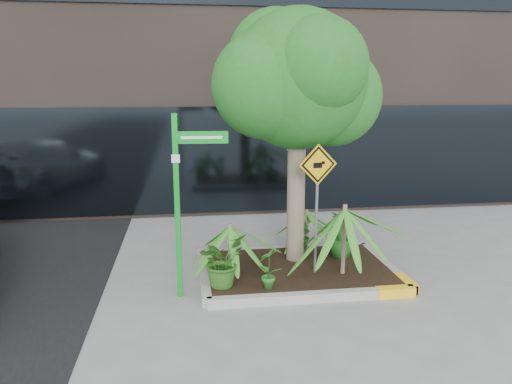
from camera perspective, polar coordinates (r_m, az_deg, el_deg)
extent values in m
plane|color=gray|center=(8.43, 3.84, -10.24)|extent=(80.00, 80.00, 0.00)
cube|color=#9E9E99|center=(9.72, 3.30, -6.66)|extent=(3.20, 0.15, 0.15)
cube|color=#9E9E99|center=(7.72, 6.58, -11.84)|extent=(3.20, 0.15, 0.15)
cube|color=#9E9E99|center=(8.52, -5.96, -9.49)|extent=(0.15, 2.20, 0.15)
cube|color=#9E9E99|center=(9.18, 14.63, -8.19)|extent=(0.15, 2.20, 0.15)
cube|color=yellow|center=(8.13, 15.64, -10.96)|extent=(0.60, 0.17, 0.15)
cube|color=black|center=(8.69, 4.75, -8.68)|extent=(3.05, 2.05, 0.06)
cylinder|color=gray|center=(8.70, 4.60, 0.50)|extent=(0.31, 0.31, 2.91)
cylinder|color=gray|center=(8.57, 5.36, 7.52)|extent=(0.55, 0.16, 0.94)
sphere|color=#20621C|center=(8.52, 4.82, 12.73)|extent=(2.33, 2.33, 2.33)
sphere|color=#20621C|center=(8.98, 8.67, 10.74)|extent=(1.75, 1.75, 1.75)
sphere|color=#20621C|center=(8.22, 1.07, 12.11)|extent=(1.75, 1.75, 1.75)
sphere|color=#20621C|center=(8.01, 7.19, 14.10)|extent=(1.55, 1.55, 1.55)
sphere|color=#20621C|center=(8.95, 2.27, 15.21)|extent=(1.65, 1.65, 1.65)
cylinder|color=gray|center=(8.31, 10.00, -5.35)|extent=(0.07, 0.07, 1.17)
cylinder|color=gray|center=(8.32, -2.97, -6.37)|extent=(0.07, 0.07, 0.83)
cylinder|color=gray|center=(9.47, 5.78, -4.29)|extent=(0.07, 0.07, 0.77)
imported|color=#275B1A|center=(7.77, -3.92, -7.83)|extent=(1.03, 1.03, 0.81)
imported|color=#20641E|center=(9.18, 9.74, -4.74)|extent=(0.63, 0.63, 0.83)
imported|color=#25651F|center=(7.67, 1.47, -8.61)|extent=(0.50, 0.50, 0.68)
imported|color=#245618|center=(9.23, 5.28, -5.04)|extent=(0.46, 0.46, 0.68)
cube|color=#0D8F21|center=(7.54, -8.98, -1.83)|extent=(0.08, 0.08, 2.81)
cube|color=#0D8F21|center=(7.34, -6.26, 6.22)|extent=(0.78, 0.07, 0.18)
cube|color=#0D8F21|center=(7.72, -9.10, 7.93)|extent=(0.07, 0.78, 0.18)
cube|color=white|center=(7.32, -6.26, 6.21)|extent=(0.60, 0.04, 0.04)
cube|color=white|center=(7.72, -9.21, 7.92)|extent=(0.04, 0.60, 0.04)
cube|color=white|center=(7.35, -9.17, 3.78)|extent=(0.12, 0.01, 0.12)
cylinder|color=slate|center=(8.17, 6.91, -2.61)|extent=(0.06, 0.07, 1.97)
cube|color=#E2B20B|center=(7.98, 7.10, 3.14)|extent=(0.65, 0.15, 0.66)
cube|color=black|center=(7.97, 7.13, 3.12)|extent=(0.58, 0.12, 0.59)
cube|color=#E2B20B|center=(7.96, 7.13, 3.12)|extent=(0.49, 0.10, 0.50)
cube|color=black|center=(7.96, 7.07, 3.04)|extent=(0.15, 0.03, 0.09)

